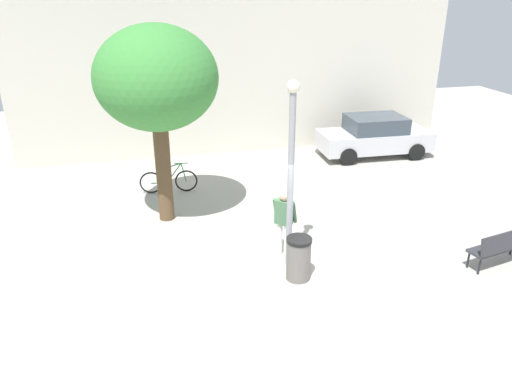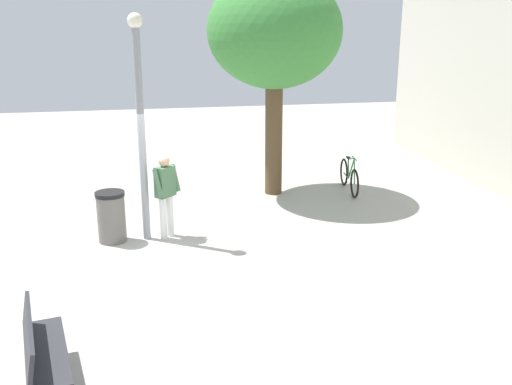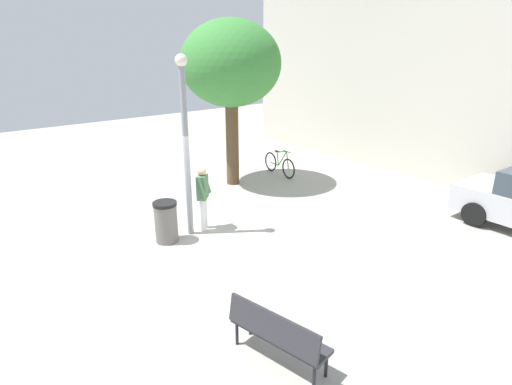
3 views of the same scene
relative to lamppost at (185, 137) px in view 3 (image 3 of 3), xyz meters
The scene contains 8 objects.
ground_plane 2.61m from the lamppost, ahead, with size 36.00×36.00×0.00m, color #A8A399.
building_facade 9.65m from the lamppost, 85.06° to the left, with size 16.68×2.00×7.08m, color beige.
lamppost is the anchor object (origin of this frame).
person_by_lamppost 1.56m from the lamppost, 91.06° to the left, with size 0.58×0.58×1.67m.
park_bench 5.29m from the lamppost, 15.47° to the right, with size 1.66×0.77×0.92m.
plaza_tree 4.32m from the lamppost, 129.19° to the left, with size 3.15×3.15×5.26m.
bicycle_green 5.96m from the lamppost, 114.82° to the left, with size 1.81×0.24×0.97m.
trash_bin 2.07m from the lamppost, 88.68° to the right, with size 0.57×0.57×1.01m.
Camera 3 is at (7.70, -4.80, 4.55)m, focal length 29.46 mm.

